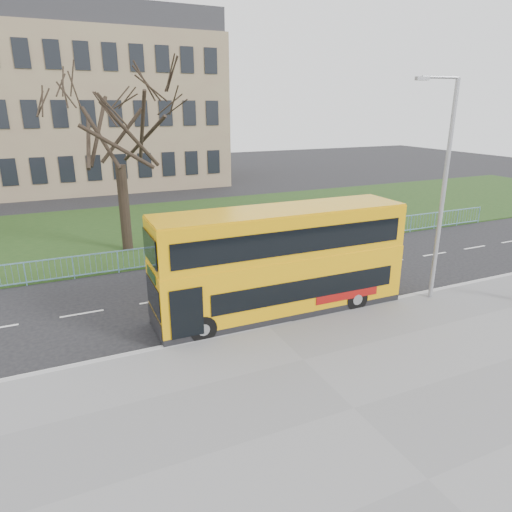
% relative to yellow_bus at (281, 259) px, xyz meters
% --- Properties ---
extents(ground, '(120.00, 120.00, 0.00)m').
position_rel_yellow_bus_xyz_m(ground, '(-1.04, 0.51, -2.16)').
color(ground, black).
rests_on(ground, ground).
extents(pavement, '(80.00, 10.50, 0.12)m').
position_rel_yellow_bus_xyz_m(pavement, '(-1.04, -6.24, -2.10)').
color(pavement, slate).
rests_on(pavement, ground).
extents(kerb, '(80.00, 0.20, 0.14)m').
position_rel_yellow_bus_xyz_m(kerb, '(-1.04, -1.04, -2.09)').
color(kerb, '#9A9A9D').
rests_on(kerb, ground).
extents(grass_verge, '(80.00, 15.40, 0.08)m').
position_rel_yellow_bus_xyz_m(grass_verge, '(-1.04, 14.81, -2.12)').
color(grass_verge, '#193513').
rests_on(grass_verge, ground).
extents(guard_railing, '(40.00, 0.12, 1.10)m').
position_rel_yellow_bus_xyz_m(guard_railing, '(-1.04, 7.11, -1.61)').
color(guard_railing, '#6FA6C5').
rests_on(guard_railing, ground).
extents(bare_tree, '(7.71, 7.71, 11.02)m').
position_rel_yellow_bus_xyz_m(bare_tree, '(-4.04, 10.51, 3.43)').
color(bare_tree, black).
rests_on(bare_tree, grass_verge).
extents(civic_building, '(30.00, 15.00, 14.00)m').
position_rel_yellow_bus_xyz_m(civic_building, '(-6.04, 35.51, 4.84)').
color(civic_building, '#826852').
rests_on(civic_building, ground).
extents(yellow_bus, '(9.64, 2.41, 4.03)m').
position_rel_yellow_bus_xyz_m(yellow_bus, '(0.00, 0.00, 0.00)').
color(yellow_bus, '#E2A009').
rests_on(yellow_bus, ground).
extents(street_lamp, '(1.80, 0.43, 8.52)m').
position_rel_yellow_bus_xyz_m(street_lamp, '(6.11, -1.47, 2.63)').
color(street_lamp, '#96989E').
rests_on(street_lamp, pavement).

